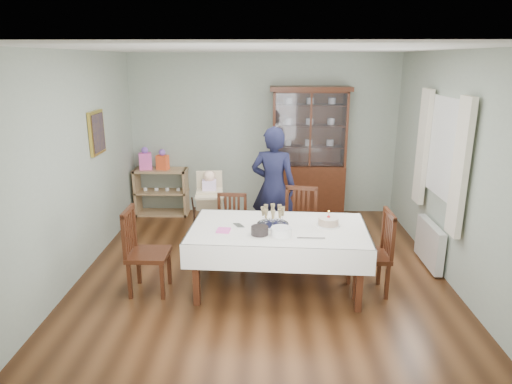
{
  "coord_description": "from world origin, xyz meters",
  "views": [
    {
      "loc": [
        0.03,
        -5.21,
        2.59
      ],
      "look_at": [
        -0.08,
        0.2,
        1.01
      ],
      "focal_mm": 32.0,
      "sensor_mm": 36.0,
      "label": 1
    }
  ],
  "objects_px": {
    "china_cabinet": "(309,151)",
    "birthday_cake": "(328,222)",
    "chair_end_left": "(148,267)",
    "woman": "(273,188)",
    "dining_table": "(278,258)",
    "gift_bag_orange": "(163,160)",
    "high_chair": "(210,217)",
    "chair_end_right": "(370,268)",
    "gift_bag_pink": "(145,159)",
    "sideboard": "(162,192)",
    "chair_far_left": "(231,243)",
    "chair_far_right": "(299,241)",
    "champagne_tray": "(273,220)"
  },
  "relations": [
    {
      "from": "china_cabinet",
      "to": "birthday_cake",
      "type": "distance_m",
      "value": 2.57
    },
    {
      "from": "chair_end_left",
      "to": "woman",
      "type": "bearing_deg",
      "value": -45.8
    },
    {
      "from": "dining_table",
      "to": "woman",
      "type": "bearing_deg",
      "value": 91.7
    },
    {
      "from": "gift_bag_orange",
      "to": "high_chair",
      "type": "bearing_deg",
      "value": -54.77
    },
    {
      "from": "chair_end_right",
      "to": "high_chair",
      "type": "height_order",
      "value": "high_chair"
    },
    {
      "from": "chair_end_right",
      "to": "woman",
      "type": "bearing_deg",
      "value": -142.02
    },
    {
      "from": "gift_bag_pink",
      "to": "chair_end_left",
      "type": "bearing_deg",
      "value": -76.01
    },
    {
      "from": "high_chair",
      "to": "birthday_cake",
      "type": "relative_size",
      "value": 4.11
    },
    {
      "from": "woman",
      "to": "gift_bag_orange",
      "type": "relative_size",
      "value": 4.98
    },
    {
      "from": "high_chair",
      "to": "gift_bag_orange",
      "type": "height_order",
      "value": "gift_bag_orange"
    },
    {
      "from": "sideboard",
      "to": "chair_far_left",
      "type": "bearing_deg",
      "value": -55.41
    },
    {
      "from": "chair_end_left",
      "to": "dining_table",
      "type": "bearing_deg",
      "value": -85.85
    },
    {
      "from": "china_cabinet",
      "to": "gift_bag_pink",
      "type": "xyz_separation_m",
      "value": [
        -2.74,
        0.0,
        -0.15
      ]
    },
    {
      "from": "chair_end_right",
      "to": "birthday_cake",
      "type": "distance_m",
      "value": 0.72
    },
    {
      "from": "chair_far_right",
      "to": "champagne_tray",
      "type": "bearing_deg",
      "value": -107.94
    },
    {
      "from": "chair_far_left",
      "to": "chair_end_right",
      "type": "bearing_deg",
      "value": -20.97
    },
    {
      "from": "dining_table",
      "to": "chair_far_right",
      "type": "distance_m",
      "value": 0.8
    },
    {
      "from": "sideboard",
      "to": "woman",
      "type": "distance_m",
      "value": 2.37
    },
    {
      "from": "woman",
      "to": "gift_bag_orange",
      "type": "distance_m",
      "value": 2.27
    },
    {
      "from": "sideboard",
      "to": "chair_far_right",
      "type": "bearing_deg",
      "value": -40.44
    },
    {
      "from": "woman",
      "to": "high_chair",
      "type": "distance_m",
      "value": 1.0
    },
    {
      "from": "birthday_cake",
      "to": "chair_end_right",
      "type": "bearing_deg",
      "value": -14.16
    },
    {
      "from": "china_cabinet",
      "to": "birthday_cake",
      "type": "height_order",
      "value": "china_cabinet"
    },
    {
      "from": "chair_far_right",
      "to": "chair_end_right",
      "type": "relative_size",
      "value": 1.02
    },
    {
      "from": "champagne_tray",
      "to": "gift_bag_orange",
      "type": "height_order",
      "value": "gift_bag_orange"
    },
    {
      "from": "chair_far_right",
      "to": "chair_end_right",
      "type": "distance_m",
      "value": 1.1
    },
    {
      "from": "china_cabinet",
      "to": "sideboard",
      "type": "height_order",
      "value": "china_cabinet"
    },
    {
      "from": "woman",
      "to": "gift_bag_orange",
      "type": "height_order",
      "value": "woman"
    },
    {
      "from": "sideboard",
      "to": "chair_end_right",
      "type": "distance_m",
      "value": 4.02
    },
    {
      "from": "sideboard",
      "to": "chair_far_left",
      "type": "relative_size",
      "value": 1.0
    },
    {
      "from": "chair_end_left",
      "to": "chair_far_right",
      "type": "bearing_deg",
      "value": -64.52
    },
    {
      "from": "chair_far_left",
      "to": "high_chair",
      "type": "bearing_deg",
      "value": 124.1
    },
    {
      "from": "chair_far_left",
      "to": "champagne_tray",
      "type": "bearing_deg",
      "value": -46.16
    },
    {
      "from": "chair_end_left",
      "to": "sideboard",
      "type": "bearing_deg",
      "value": 9.46
    },
    {
      "from": "sideboard",
      "to": "chair_end_right",
      "type": "xyz_separation_m",
      "value": [
        2.98,
        -2.7,
        -0.11
      ]
    },
    {
      "from": "gift_bag_pink",
      "to": "gift_bag_orange",
      "type": "distance_m",
      "value": 0.29
    },
    {
      "from": "china_cabinet",
      "to": "birthday_cake",
      "type": "xyz_separation_m",
      "value": [
        0.01,
        -2.55,
        -0.31
      ]
    },
    {
      "from": "champagne_tray",
      "to": "gift_bag_orange",
      "type": "distance_m",
      "value": 3.14
    },
    {
      "from": "champagne_tray",
      "to": "birthday_cake",
      "type": "relative_size",
      "value": 1.37
    },
    {
      "from": "china_cabinet",
      "to": "chair_far_right",
      "type": "bearing_deg",
      "value": -98.23
    },
    {
      "from": "champagne_tray",
      "to": "high_chair",
      "type": "bearing_deg",
      "value": 125.75
    },
    {
      "from": "dining_table",
      "to": "chair_far_left",
      "type": "bearing_deg",
      "value": 130.44
    },
    {
      "from": "chair_end_right",
      "to": "sideboard",
      "type": "bearing_deg",
      "value": -132.84
    },
    {
      "from": "chair_far_left",
      "to": "chair_far_right",
      "type": "bearing_deg",
      "value": 6.07
    },
    {
      "from": "dining_table",
      "to": "china_cabinet",
      "type": "relative_size",
      "value": 0.95
    },
    {
      "from": "dining_table",
      "to": "chair_far_left",
      "type": "height_order",
      "value": "chair_far_left"
    },
    {
      "from": "chair_end_right",
      "to": "champagne_tray",
      "type": "height_order",
      "value": "champagne_tray"
    },
    {
      "from": "dining_table",
      "to": "chair_end_right",
      "type": "height_order",
      "value": "chair_end_right"
    },
    {
      "from": "china_cabinet",
      "to": "sideboard",
      "type": "bearing_deg",
      "value": 179.51
    },
    {
      "from": "chair_far_left",
      "to": "chair_far_right",
      "type": "xyz_separation_m",
      "value": [
        0.89,
        0.04,
        0.02
      ]
    }
  ]
}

